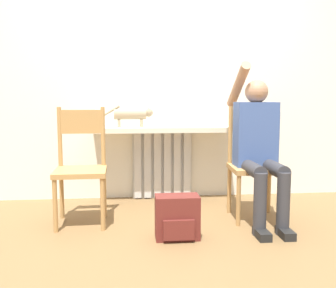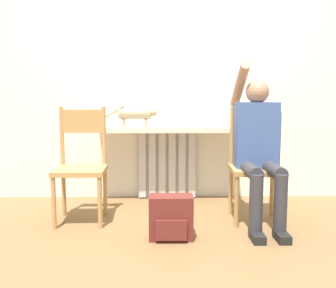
{
  "view_description": "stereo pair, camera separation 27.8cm",
  "coord_description": "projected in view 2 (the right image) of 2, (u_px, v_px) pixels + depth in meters",
  "views": [
    {
      "loc": [
        -0.33,
        -2.8,
        1.04
      ],
      "look_at": [
        0.0,
        0.53,
        0.63
      ],
      "focal_mm": 42.0,
      "sensor_mm": 36.0,
      "label": 1
    },
    {
      "loc": [
        -0.05,
        -2.82,
        1.04
      ],
      "look_at": [
        0.0,
        0.53,
        0.63
      ],
      "focal_mm": 42.0,
      "sensor_mm": 36.0,
      "label": 2
    }
  ],
  "objects": [
    {
      "name": "wall_with_window",
      "position": [
        167.0,
        66.0,
        3.98
      ],
      "size": [
        7.0,
        0.06,
        2.7
      ],
      "color": "white",
      "rests_on": "ground_plane"
    },
    {
      "name": "cat",
      "position": [
        137.0,
        114.0,
        3.85
      ],
      "size": [
        0.52,
        0.1,
        0.21
      ],
      "color": "#9E896B",
      "rests_on": "windowsill"
    },
    {
      "name": "ground_plane",
      "position": [
        169.0,
        237.0,
        2.92
      ],
      "size": [
        12.0,
        12.0,
        0.0
      ],
      "primitive_type": "plane",
      "color": "brown"
    },
    {
      "name": "windowsill",
      "position": [
        167.0,
        129.0,
        3.86
      ],
      "size": [
        1.39,
        0.33,
        0.05
      ],
      "color": "beige",
      "rests_on": "radiator"
    },
    {
      "name": "radiator",
      "position": [
        167.0,
        164.0,
        4.02
      ],
      "size": [
        0.6,
        0.08,
        0.7
      ],
      "color": "silver",
      "rests_on": "ground_plane"
    },
    {
      "name": "chair_right",
      "position": [
        255.0,
        163.0,
        3.3
      ],
      "size": [
        0.43,
        0.43,
        0.95
      ],
      "rotation": [
        0.0,
        0.0,
        -0.05
      ],
      "color": "#B2844C",
      "rests_on": "ground_plane"
    },
    {
      "name": "window_glass",
      "position": [
        167.0,
        76.0,
        3.96
      ],
      "size": [
        1.34,
        0.01,
        0.99
      ],
      "color": "white",
      "rests_on": "windowsill"
    },
    {
      "name": "chair_left",
      "position": [
        81.0,
        164.0,
        3.28
      ],
      "size": [
        0.42,
        0.42,
        0.95
      ],
      "rotation": [
        0.0,
        0.0,
        0.03
      ],
      "color": "#B2844C",
      "rests_on": "ground_plane"
    },
    {
      "name": "person",
      "position": [
        259.0,
        144.0,
        3.16
      ],
      "size": [
        0.36,
        0.97,
        1.32
      ],
      "color": "#333338",
      "rests_on": "ground_plane"
    },
    {
      "name": "backpack",
      "position": [
        171.0,
        218.0,
        2.88
      ],
      "size": [
        0.32,
        0.21,
        0.32
      ],
      "color": "maroon",
      "rests_on": "ground_plane"
    }
  ]
}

